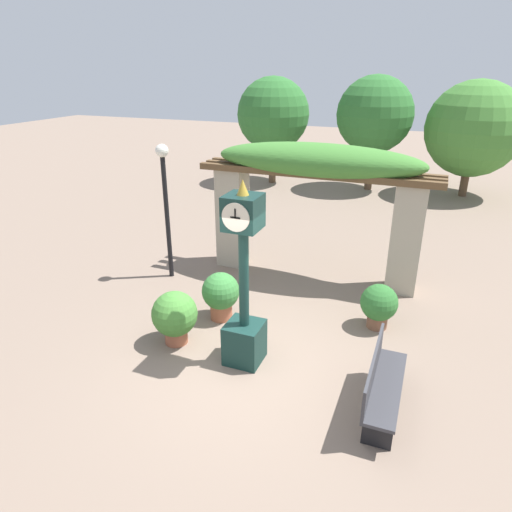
{
  "coord_description": "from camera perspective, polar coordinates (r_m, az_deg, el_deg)",
  "views": [
    {
      "loc": [
        2.3,
        -5.57,
        4.46
      ],
      "look_at": [
        -0.16,
        0.63,
        1.65
      ],
      "focal_mm": 32.0,
      "sensor_mm": 36.0,
      "label": 1
    }
  ],
  "objects": [
    {
      "name": "ground_plane",
      "position": [
        7.5,
        -0.68,
        -13.62
      ],
      "size": [
        60.0,
        60.0,
        0.0
      ],
      "primitive_type": "plane",
      "color": "#7F6B5B"
    },
    {
      "name": "pedestal_clock",
      "position": [
        7.0,
        -1.51,
        -4.62
      ],
      "size": [
        0.57,
        0.57,
        2.99
      ],
      "color": "#14332D",
      "rests_on": "ground"
    },
    {
      "name": "pergola",
      "position": [
        9.81,
        7.54,
        9.2
      ],
      "size": [
        5.11,
        1.21,
        2.97
      ],
      "color": "#A89E89",
      "rests_on": "ground"
    },
    {
      "name": "potted_plant_near_left",
      "position": [
        8.54,
        15.11,
        -5.85
      ],
      "size": [
        0.67,
        0.67,
        0.84
      ],
      "color": "brown",
      "rests_on": "ground"
    },
    {
      "name": "potted_plant_near_right",
      "position": [
        7.91,
        -10.12,
        -7.34
      ],
      "size": [
        0.78,
        0.78,
        0.95
      ],
      "color": "#9E563D",
      "rests_on": "ground"
    },
    {
      "name": "potted_plant_far_left",
      "position": [
        8.53,
        -4.43,
        -4.71
      ],
      "size": [
        0.7,
        0.7,
        0.93
      ],
      "color": "#9E563D",
      "rests_on": "ground"
    },
    {
      "name": "park_bench",
      "position": [
        6.67,
        15.38,
        -15.1
      ],
      "size": [
        0.42,
        1.69,
        0.89
      ],
      "rotation": [
        0.0,
        0.0,
        1.57
      ],
      "color": "#38383D",
      "rests_on": "ground"
    },
    {
      "name": "lamp_post",
      "position": [
        9.92,
        -11.29,
        7.96
      ],
      "size": [
        0.27,
        0.27,
        2.96
      ],
      "color": "black",
      "rests_on": "ground"
    },
    {
      "name": "tree_line",
      "position": [
        17.87,
        16.16,
        15.92
      ],
      "size": [
        10.22,
        3.64,
        4.15
      ],
      "color": "brown",
      "rests_on": "ground"
    }
  ]
}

